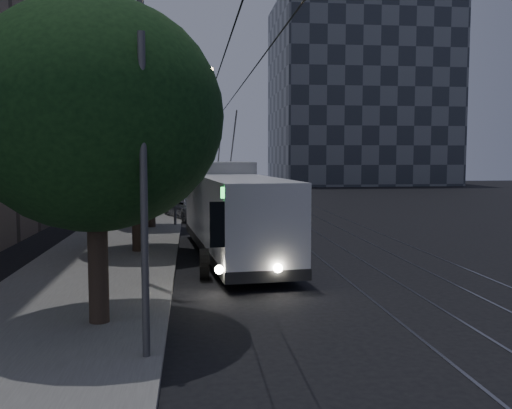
{
  "coord_description": "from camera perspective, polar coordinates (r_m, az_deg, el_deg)",
  "views": [
    {
      "loc": [
        -4.46,
        -20.36,
        3.84
      ],
      "look_at": [
        -1.9,
        1.97,
        1.88
      ],
      "focal_mm": 40.0,
      "sensor_mm": 36.0,
      "label": 1
    }
  ],
  "objects": [
    {
      "name": "ground",
      "position": [
        21.19,
        5.75,
        -5.47
      ],
      "size": [
        120.0,
        120.0,
        0.0
      ],
      "primitive_type": "plane",
      "color": "black",
      "rests_on": "ground"
    },
    {
      "name": "sidewalk",
      "position": [
        40.65,
        -10.8,
        -0.41
      ],
      "size": [
        5.0,
        90.0,
        0.15
      ],
      "primitive_type": "cube",
      "color": "slate",
      "rests_on": "ground"
    },
    {
      "name": "tram_rails",
      "position": [
        41.13,
        3.23,
        -0.36
      ],
      "size": [
        4.52,
        90.0,
        0.02
      ],
      "color": "gray",
      "rests_on": "ground"
    },
    {
      "name": "overhead_wires",
      "position": [
        40.36,
        -7.29,
        4.43
      ],
      "size": [
        2.23,
        90.0,
        6.0
      ],
      "color": "black",
      "rests_on": "ground"
    },
    {
      "name": "building_tan_far",
      "position": [
        65.45,
        -20.1,
        16.67
      ],
      "size": [
        14.4,
        22.4,
        34.8
      ],
      "color": "gray",
      "rests_on": "ground"
    },
    {
      "name": "building_distant_right",
      "position": [
        79.05,
        10.18,
        10.85
      ],
      "size": [
        22.0,
        18.0,
        24.0
      ],
      "primitive_type": "cube",
      "color": "#31363F",
      "rests_on": "ground"
    },
    {
      "name": "trolleybus",
      "position": [
        21.42,
        -2.33,
        -0.92
      ],
      "size": [
        3.59,
        11.92,
        5.63
      ],
      "rotation": [
        0.0,
        0.0,
        0.1
      ],
      "color": "silver",
      "rests_on": "ground"
    },
    {
      "name": "pickup_silver",
      "position": [
        33.94,
        -6.24,
        -0.33
      ],
      "size": [
        3.9,
        5.58,
        1.41
      ],
      "primitive_type": "imported",
      "rotation": [
        0.0,
        0.0,
        0.34
      ],
      "color": "#9D9FA5",
      "rests_on": "ground"
    },
    {
      "name": "car_white_a",
      "position": [
        37.57,
        -4.04,
        0.08
      ],
      "size": [
        1.53,
        3.71,
        1.26
      ],
      "primitive_type": "imported",
      "rotation": [
        0.0,
        0.0,
        -0.01
      ],
      "color": "#AFAFB3",
      "rests_on": "ground"
    },
    {
      "name": "car_white_b",
      "position": [
        43.91,
        -4.23,
        0.83
      ],
      "size": [
        2.53,
        4.79,
        1.32
      ],
      "primitive_type": "imported",
      "rotation": [
        0.0,
        0.0,
        0.15
      ],
      "color": "silver",
      "rests_on": "ground"
    },
    {
      "name": "car_white_c",
      "position": [
        44.96,
        -6.32,
        1.08
      ],
      "size": [
        3.02,
        5.1,
        1.59
      ],
      "primitive_type": "imported",
      "rotation": [
        0.0,
        0.0,
        -0.3
      ],
      "color": "silver",
      "rests_on": "ground"
    },
    {
      "name": "car_white_d",
      "position": [
        54.6,
        -6.37,
        1.62
      ],
      "size": [
        2.62,
        4.11,
        1.3
      ],
      "primitive_type": "imported",
      "rotation": [
        0.0,
        0.0,
        0.31
      ],
      "color": "#AFAFB3",
      "rests_on": "ground"
    },
    {
      "name": "tree_0",
      "position": [
        12.85,
        -15.84,
        8.54
      ],
      "size": [
        5.56,
        5.56,
        7.19
      ],
      "color": "#31261B",
      "rests_on": "ground"
    },
    {
      "name": "tree_1",
      "position": [
        22.19,
        -11.89,
        6.34
      ],
      "size": [
        5.04,
        5.04,
        6.68
      ],
      "color": "#31261B",
      "rests_on": "ground"
    },
    {
      "name": "tree_2",
      "position": [
        29.53,
        -10.55,
        5.39
      ],
      "size": [
        4.01,
        4.01,
        5.92
      ],
      "color": "#31261B",
      "rests_on": "ground"
    },
    {
      "name": "tree_3",
      "position": [
        41.54,
        -9.41,
        6.26
      ],
      "size": [
        5.67,
        5.67,
        7.37
      ],
      "color": "#31261B",
      "rests_on": "ground"
    },
    {
      "name": "tree_4",
      "position": [
        47.5,
        -9.04,
        5.23
      ],
      "size": [
        4.19,
        4.19,
        5.99
      ],
      "color": "#31261B",
      "rests_on": "ground"
    },
    {
      "name": "tree_5",
      "position": [
        53.01,
        -9.23,
        5.58
      ],
      "size": [
        5.1,
        5.1,
        6.74
      ],
      "color": "#31261B",
      "rests_on": "ground"
    },
    {
      "name": "streetlamp_near",
      "position": [
        16.58,
        -9.92,
        12.31
      ],
      "size": [
        2.4,
        0.44,
        9.9
      ],
      "color": "#525254",
      "rests_on": "ground"
    },
    {
      "name": "streetlamp_far",
      "position": [
        39.32,
        -7.08,
        8.19
      ],
      "size": [
        2.43,
        0.44,
        10.05
      ],
      "color": "#525254",
      "rests_on": "ground"
    }
  ]
}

